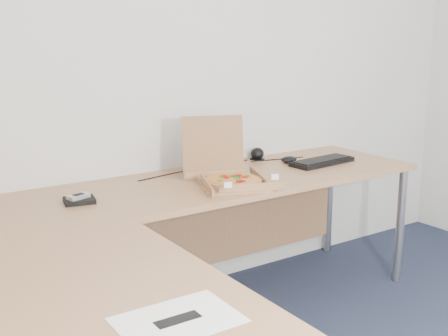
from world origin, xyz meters
TOP-DOWN VIEW (x-y plane):
  - desk at (-0.82, 0.97)m, footprint 2.50×2.20m
  - pizza_box at (-0.41, 1.27)m, footprint 0.32×0.37m
  - drinking_glass at (-0.37, 1.58)m, footprint 0.07×0.07m
  - keyboard at (0.30, 1.37)m, footprint 0.42×0.18m
  - mouse at (0.16, 1.50)m, footprint 0.12×0.09m
  - wallet at (-1.15, 1.40)m, footprint 0.15×0.13m
  - phone at (-1.16, 1.39)m, footprint 0.11×0.07m
  - paper_sheet at (-1.32, 0.21)m, footprint 0.32×0.23m
  - dome_speaker at (0.06, 1.68)m, footprint 0.09×0.09m
  - cable_bundle at (-0.24, 1.62)m, footprint 0.53×0.11m

SIDE VIEW (x-z plane):
  - desk at x=-0.82m, z-range 0.34..1.07m
  - paper_sheet at x=-1.32m, z-range 0.73..0.73m
  - cable_bundle at x=-0.24m, z-range 0.73..0.74m
  - wallet at x=-1.15m, z-range 0.73..0.75m
  - keyboard at x=0.30m, z-range 0.73..0.76m
  - mouse at x=0.16m, z-range 0.73..0.77m
  - phone at x=-1.16m, z-range 0.75..0.77m
  - dome_speaker at x=0.06m, z-range 0.73..0.81m
  - pizza_box at x=-0.41m, z-range 0.61..0.93m
  - drinking_glass at x=-0.37m, z-range 0.73..0.85m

